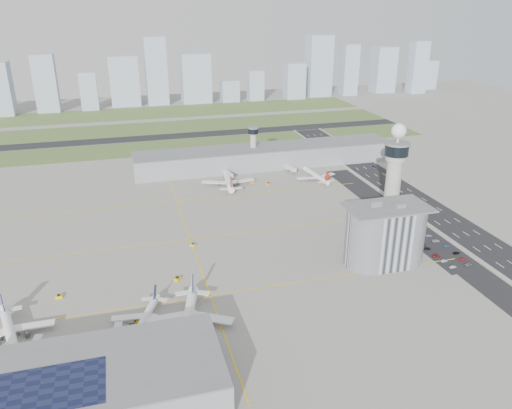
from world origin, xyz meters
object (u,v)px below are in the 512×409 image
object	(u,v)px
jet_bridge_far_1	(286,167)
car_lot_3	(427,248)
car_lot_7	(463,259)
secondary_tower	(253,143)
admin_building	(385,235)
car_lot_11	(429,236)
jet_bridge_near_0	(29,364)
car_lot_2	(436,256)
car_lot_6	(469,264)
airplane_near_b	(144,315)
tug_5	(268,184)
car_lot_1	(444,261)
car_lot_9	(447,246)
airplane_far_b	(316,173)
tug_4	(252,182)
car_lot_8	(456,253)
airplane_far_a	(228,176)
car_hw_4	(328,149)
tug_2	(177,279)
control_tower	(394,176)
car_hw_1	(420,204)
tug_3	(193,245)
car_lot_0	(453,267)
tug_0	(59,296)
jet_bridge_near_1	(114,350)
airplane_near_c	(187,314)
car_hw_2	(374,166)
car_lot_4	(423,245)
airplane_near_a	(9,328)
jet_bridge_near_2	(192,336)
car_lot_10	(436,241)
car_lot_5	(416,240)

from	to	relation	value
jet_bridge_far_1	car_lot_3	world-z (taller)	jet_bridge_far_1
car_lot_3	car_lot_7	distance (m)	19.12
secondary_tower	admin_building	bearing A→B (deg)	-82.71
car_lot_11	jet_bridge_near_0	bearing A→B (deg)	115.68
car_lot_2	car_lot_6	xyz separation A→B (m)	(10.25, -12.72, 0.00)
airplane_near_b	tug_5	world-z (taller)	airplane_near_b
car_lot_1	car_lot_9	distance (m)	18.21
airplane_far_b	car_lot_2	bearing A→B (deg)	-179.37
tug_4	car_lot_8	distance (m)	156.07
airplane_far_a	car_hw_4	bearing A→B (deg)	-51.47
tug_4	tug_2	bearing A→B (deg)	158.24
tug_5	car_hw_4	world-z (taller)	tug_5
control_tower	car_hw_1	world-z (taller)	control_tower
tug_3	car_lot_1	size ratio (longest dim) A/B	0.75
car_lot_0	tug_0	bearing A→B (deg)	80.84
jet_bridge_near_1	car_lot_3	distance (m)	171.02
secondary_tower	airplane_far_a	distance (m)	49.37
airplane_near_b	car_lot_1	world-z (taller)	airplane_near_b
airplane_near_c	car_hw_2	xyz separation A→B (m)	(176.11, 170.74, -5.78)
jet_bridge_far_1	car_lot_11	size ratio (longest dim) A/B	3.54
tug_0	tug_4	xyz separation A→B (m)	(124.98, 124.01, -0.06)
car_lot_2	car_hw_1	distance (m)	72.39
tug_5	car_lot_4	xyz separation A→B (m)	(53.81, -116.12, -0.38)
airplane_near_a	car_hw_1	size ratio (longest dim) A/B	11.60
car_lot_6	car_hw_1	xyz separation A→B (m)	(21.65, 77.71, -0.03)
jet_bridge_near_2	car_hw_4	xyz separation A→B (m)	(160.95, 238.75, -2.29)
car_lot_8	car_hw_4	bearing A→B (deg)	-7.75
car_lot_11	car_lot_10	bearing A→B (deg)	-170.67
car_lot_2	car_lot_4	bearing A→B (deg)	0.65
airplane_far_b	car_lot_7	bearing A→B (deg)	-175.33
control_tower	car_lot_2	xyz separation A→B (m)	(10.02, -33.16, -34.44)
jet_bridge_near_2	car_lot_2	bearing A→B (deg)	-65.13
airplane_near_c	jet_bridge_near_2	bearing A→B (deg)	16.33
airplane_near_b	tug_0	bearing A→B (deg)	-108.50
airplane_far_a	car_lot_10	xyz separation A→B (m)	(91.54, -122.20, -5.81)
airplane_near_b	car_lot_11	size ratio (longest dim) A/B	8.69
control_tower	car_hw_4	distance (m)	176.91
airplane_far_b	car_lot_5	bearing A→B (deg)	-178.08
airplane_far_a	jet_bridge_far_1	bearing A→B (deg)	-61.89
airplane_near_c	jet_bridge_far_1	xyz separation A→B (m)	(105.25, 182.36, -3.50)
airplane_near_a	car_hw_4	distance (m)	317.15
control_tower	car_lot_9	world-z (taller)	control_tower
jet_bridge_near_2	car_hw_4	world-z (taller)	jet_bridge_near_2
secondary_tower	airplane_far_b	size ratio (longest dim) A/B	0.85
airplane_far_a	car_lot_9	size ratio (longest dim) A/B	13.30
airplane_far_a	car_lot_3	distance (m)	152.76
airplane_near_a	car_lot_6	distance (m)	214.78
car_lot_6	jet_bridge_near_2	bearing A→B (deg)	91.81
car_lot_6	car_lot_8	distance (m)	12.58
car_lot_8	airplane_far_a	bearing A→B (deg)	30.31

